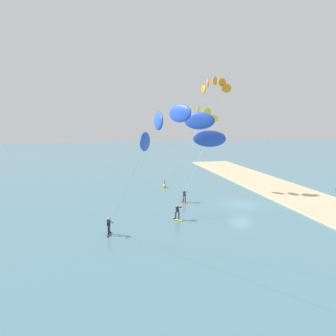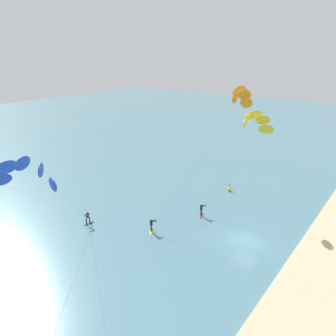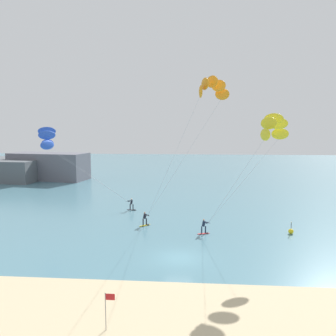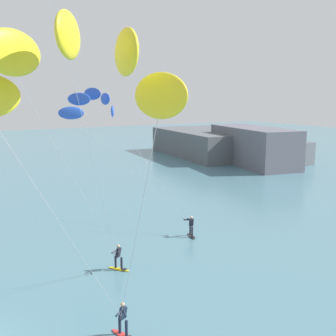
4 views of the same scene
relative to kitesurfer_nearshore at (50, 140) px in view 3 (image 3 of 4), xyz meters
name	(u,v)px [view 3 (image 3 of 4)]	position (x,y,z in m)	size (l,w,h in m)	color
ground_plane	(178,258)	(16.94, -12.69, -9.94)	(240.00, 240.00, 0.00)	slate
sand_strip	(171,318)	(16.94, -22.30, -9.86)	(80.00, 9.15, 0.16)	#C6B289
kitesurfer_nearshore	(50,140)	(0.00, 0.00, 0.00)	(12.73, 8.06, 11.65)	#333338
kitesurfer_mid_water	(207,96)	(19.44, -9.40, 4.47)	(9.76, 9.07, 16.25)	yellow
kitesurfer_far_out	(270,132)	(25.31, -9.27, 1.22)	(8.98, 6.91, 12.85)	red
marker_buoy	(291,231)	(28.89, -4.92, -9.64)	(0.56, 0.56, 1.38)	yellow
beach_flag	(108,304)	(13.52, -23.87, -8.24)	(0.56, 0.05, 2.20)	gray
distant_headland	(17,169)	(-22.25, 31.57, -7.61)	(33.04, 16.28, 5.98)	slate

